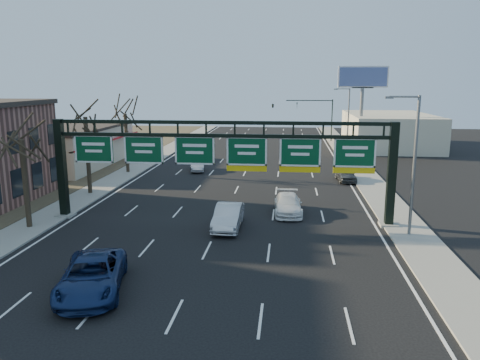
# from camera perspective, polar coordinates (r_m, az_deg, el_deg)

# --- Properties ---
(ground) EXTENTS (160.00, 160.00, 0.00)m
(ground) POSITION_cam_1_polar(r_m,az_deg,el_deg) (26.28, -4.82, -10.03)
(ground) COLOR black
(ground) RESTS_ON ground
(sidewalk_left) EXTENTS (3.00, 120.00, 0.12)m
(sidewalk_left) POSITION_cam_1_polar(r_m,az_deg,el_deg) (48.28, -15.43, -0.19)
(sidewalk_left) COLOR gray
(sidewalk_left) RESTS_ON ground
(sidewalk_right) EXTENTS (3.00, 120.00, 0.12)m
(sidewalk_right) POSITION_cam_1_polar(r_m,az_deg,el_deg) (45.74, 16.02, -0.88)
(sidewalk_right) COLOR gray
(sidewalk_right) RESTS_ON ground
(lane_markings) EXTENTS (21.60, 120.00, 0.01)m
(lane_markings) POSITION_cam_1_polar(r_m,az_deg,el_deg) (45.26, -0.14, -0.62)
(lane_markings) COLOR white
(lane_markings) RESTS_ON ground
(sign_gantry) EXTENTS (24.60, 1.20, 7.20)m
(sign_gantry) POSITION_cam_1_polar(r_m,az_deg,el_deg) (32.67, -2.09, 2.78)
(sign_gantry) COLOR black
(sign_gantry) RESTS_ON ground
(cream_strip) EXTENTS (10.90, 18.40, 4.70)m
(cream_strip) POSITION_cam_1_polar(r_m,az_deg,el_deg) (59.51, -20.25, 3.96)
(cream_strip) COLOR beige
(cream_strip) RESTS_ON ground
(building_right_distant) EXTENTS (12.00, 20.00, 5.00)m
(building_right_distant) POSITION_cam_1_polar(r_m,az_deg,el_deg) (75.87, 17.64, 5.79)
(building_right_distant) COLOR beige
(building_right_distant) RESTS_ON ground
(tree_gantry) EXTENTS (3.60, 3.60, 8.48)m
(tree_gantry) POSITION_cam_1_polar(r_m,az_deg,el_deg) (33.91, -25.27, 6.22)
(tree_gantry) COLOR black
(tree_gantry) RESTS_ON sidewalk_left
(tree_mid) EXTENTS (3.60, 3.60, 9.24)m
(tree_mid) POSITION_cam_1_polar(r_m,az_deg,el_deg) (42.73, -18.44, 8.67)
(tree_mid) COLOR black
(tree_mid) RESTS_ON sidewalk_left
(tree_far) EXTENTS (3.60, 3.60, 8.86)m
(tree_far) POSITION_cam_1_polar(r_m,az_deg,el_deg) (52.02, -13.88, 8.99)
(tree_far) COLOR black
(tree_far) RESTS_ON sidewalk_left
(streetlight_near) EXTENTS (2.15, 0.22, 9.00)m
(streetlight_near) POSITION_cam_1_polar(r_m,az_deg,el_deg) (31.30, 20.29, 2.48)
(streetlight_near) COLOR slate
(streetlight_near) RESTS_ON sidewalk_right
(streetlight_far) EXTENTS (2.15, 0.22, 9.00)m
(streetlight_far) POSITION_cam_1_polar(r_m,az_deg,el_deg) (64.59, 12.95, 7.39)
(streetlight_far) COLOR slate
(streetlight_far) RESTS_ON sidewalk_right
(billboard_right) EXTENTS (7.00, 0.50, 12.00)m
(billboard_right) POSITION_cam_1_polar(r_m,az_deg,el_deg) (69.70, 14.71, 10.89)
(billboard_right) COLOR slate
(billboard_right) RESTS_ON ground
(traffic_signal_mast) EXTENTS (10.16, 0.54, 7.00)m
(traffic_signal_mast) POSITION_cam_1_polar(r_m,az_deg,el_deg) (79.07, 6.73, 8.67)
(traffic_signal_mast) COLOR black
(traffic_signal_mast) RESTS_ON ground
(car_blue_suv) EXTENTS (4.09, 6.47, 1.67)m
(car_blue_suv) POSITION_cam_1_polar(r_m,az_deg,el_deg) (23.57, -17.61, -11.04)
(car_blue_suv) COLOR navy
(car_blue_suv) RESTS_ON ground
(car_silver_sedan) EXTENTS (1.76, 4.91, 1.61)m
(car_silver_sedan) POSITION_cam_1_polar(r_m,az_deg,el_deg) (31.88, -1.44, -4.50)
(car_silver_sedan) COLOR silver
(car_silver_sedan) RESTS_ON ground
(car_white_wagon) EXTENTS (2.23, 5.04, 1.44)m
(car_white_wagon) POSITION_cam_1_polar(r_m,az_deg,el_deg) (35.59, 5.87, -2.96)
(car_white_wagon) COLOR white
(car_white_wagon) RESTS_ON ground
(car_grey_far) EXTENTS (2.01, 4.29, 1.42)m
(car_grey_far) POSITION_cam_1_polar(r_m,az_deg,el_deg) (48.17, 12.76, 0.71)
(car_grey_far) COLOR #3C3F41
(car_grey_far) RESTS_ON ground
(car_silver_distant) EXTENTS (2.17, 4.26, 1.34)m
(car_silver_distant) POSITION_cam_1_polar(r_m,az_deg,el_deg) (52.68, -5.21, 1.85)
(car_silver_distant) COLOR #B2B3B7
(car_silver_distant) RESTS_ON ground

